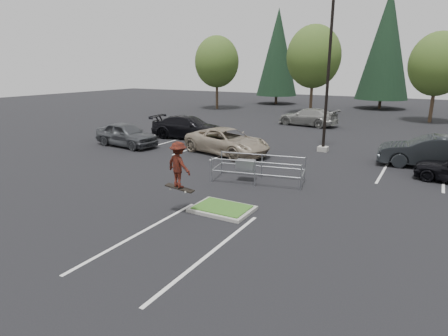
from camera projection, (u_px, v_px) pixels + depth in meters
The scene contains 16 objects.
ground at pixel (222, 211), 14.00m from camera, with size 120.00×120.00×0.00m, color black.
grass_median at pixel (222, 209), 13.98m from camera, with size 2.20×1.60×0.16m.
stall_lines at pixel (257, 169), 19.70m from camera, with size 22.62×17.60×0.01m.
light_pole at pixel (328, 78), 22.63m from camera, with size 0.70×0.60×10.12m.
decid_a at pixel (217, 63), 46.32m from camera, with size 5.44×5.44×8.91m.
decid_b at pixel (313, 59), 40.89m from camera, with size 5.89×5.89×9.64m.
decid_c at pixel (437, 66), 34.79m from camera, with size 5.12×5.12×8.38m.
conif_a at pixel (278, 53), 52.37m from camera, with size 5.72×5.72×13.00m.
conif_b at pixel (386, 44), 45.92m from camera, with size 6.38×6.38×14.50m.
cart_corral at pixel (249, 166), 17.47m from camera, with size 4.36×2.28×1.18m.
skateboarder at pixel (179, 165), 13.25m from camera, with size 1.19×0.86×1.80m.
car_l_tan at pixel (227, 141), 22.98m from camera, with size 2.58×5.61×1.56m, color tan.
car_l_black at pixel (188, 127), 27.97m from camera, with size 2.33×5.74×1.67m, color black.
car_l_grey at pixel (126, 134), 25.14m from camera, with size 1.89×4.69×1.60m, color #424549.
car_r_charc at pixel (431, 152), 19.79m from camera, with size 1.81×5.20×1.71m, color black.
car_far_silver at pixel (308, 117), 33.97m from camera, with size 2.21×5.43×1.58m, color #9C9C97.
Camera 1 is at (6.52, -11.35, 5.21)m, focal length 30.00 mm.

